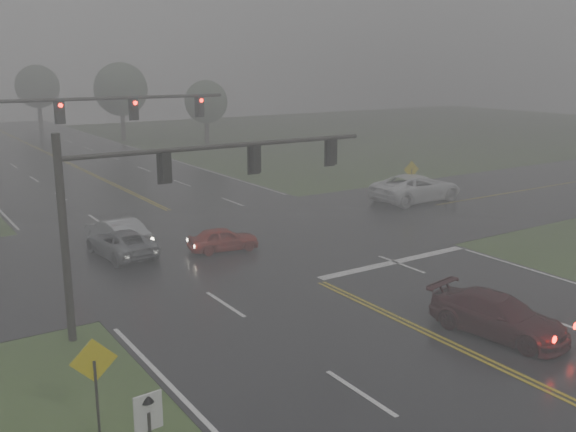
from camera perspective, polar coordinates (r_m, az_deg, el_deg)
main_road at (r=31.65m, az=-3.47°, el=-2.94°), size 18.00×160.00×0.02m
cross_street at (r=33.34m, az=-5.19°, el=-2.12°), size 120.00×14.00×0.02m
stop_bar at (r=29.89m, az=9.50°, el=-4.10°), size 8.50×0.50×0.01m
sedan_maroon at (r=23.06m, az=18.05°, el=-10.02°), size 2.74×4.99×1.37m
sedan_red at (r=31.42m, az=-5.74°, el=-3.11°), size 3.60×1.94×1.16m
sedan_silver at (r=32.96m, az=-14.90°, el=-2.71°), size 2.04×4.63×1.48m
car_grey at (r=31.44m, az=-14.55°, el=-3.47°), size 2.48×4.71×1.26m
pickup_white at (r=43.28m, az=11.29°, el=1.31°), size 6.42×2.99×1.78m
signal_gantry_near at (r=22.43m, az=-10.49°, el=2.61°), size 11.95×0.30×6.84m
signal_gantry_far at (r=38.05m, az=-19.23°, el=7.63°), size 14.33×0.40×7.87m
sign_diamond_west at (r=16.23m, az=-16.80°, el=-13.21°), size 1.11×0.18×2.67m
sign_arrow_white at (r=13.59m, az=-12.22°, el=-18.19°), size 0.60×0.11×2.68m
sign_diamond_east at (r=42.90m, az=10.90°, el=3.68°), size 1.10×0.29×2.68m
tree_ne_a at (r=77.82m, az=-14.63°, el=10.84°), size 6.13×6.13×9.01m
tree_e_near at (r=73.44m, az=-7.29°, el=10.03°), size 4.81×4.81×7.06m
tree_n_far at (r=96.40m, az=-21.37°, el=10.66°), size 5.91×5.91×8.67m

